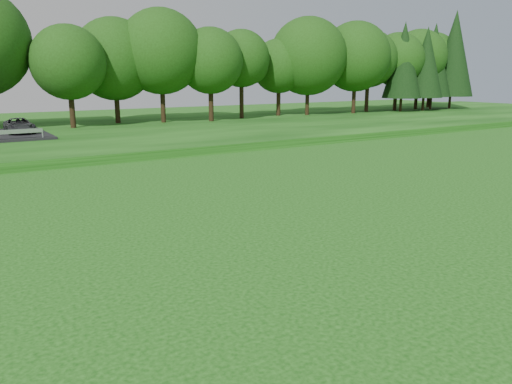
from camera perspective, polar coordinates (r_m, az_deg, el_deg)
ground at (r=23.19m, az=26.83°, el=-1.46°), size 140.00×140.00×0.00m
berm at (r=49.55m, az=-9.16°, el=7.20°), size 130.00×30.00×0.60m
walking_path at (r=37.25m, az=-0.46°, el=5.01°), size 130.00×1.60×0.04m
treeline at (r=53.07m, az=-11.28°, el=15.93°), size 104.00×7.00×15.00m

